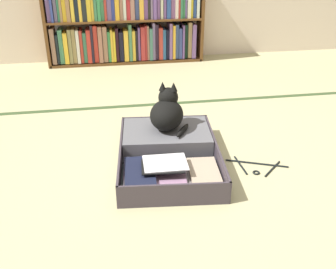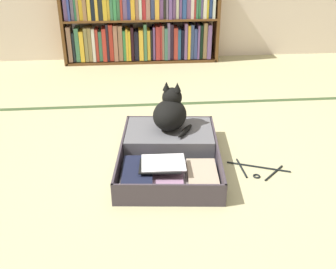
{
  "view_description": "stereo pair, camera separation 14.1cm",
  "coord_description": "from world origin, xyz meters",
  "px_view_note": "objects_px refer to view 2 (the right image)",
  "views": [
    {
      "loc": [
        -0.42,
        -1.78,
        1.2
      ],
      "look_at": [
        -0.11,
        0.11,
        0.22
      ],
      "focal_mm": 41.68,
      "sensor_mm": 36.0,
      "label": 1
    },
    {
      "loc": [
        -0.28,
        -1.8,
        1.2
      ],
      "look_at": [
        -0.11,
        0.11,
        0.22
      ],
      "focal_mm": 41.68,
      "sensor_mm": 36.0,
      "label": 2
    }
  ],
  "objects_px": {
    "open_suitcase": "(168,151)",
    "clothes_hanger": "(258,170)",
    "black_cat": "(171,112)",
    "bookshelf": "(140,21)"
  },
  "relations": [
    {
      "from": "open_suitcase",
      "to": "clothes_hanger",
      "type": "relative_size",
      "value": 2.51
    },
    {
      "from": "open_suitcase",
      "to": "clothes_hanger",
      "type": "bearing_deg",
      "value": -19.53
    },
    {
      "from": "clothes_hanger",
      "to": "black_cat",
      "type": "bearing_deg",
      "value": 143.73
    },
    {
      "from": "bookshelf",
      "to": "clothes_hanger",
      "type": "relative_size",
      "value": 4.69
    },
    {
      "from": "bookshelf",
      "to": "clothes_hanger",
      "type": "distance_m",
      "value": 2.35
    },
    {
      "from": "black_cat",
      "to": "clothes_hanger",
      "type": "xyz_separation_m",
      "value": [
        0.47,
        -0.34,
        -0.23
      ]
    },
    {
      "from": "black_cat",
      "to": "clothes_hanger",
      "type": "bearing_deg",
      "value": -36.27
    },
    {
      "from": "open_suitcase",
      "to": "black_cat",
      "type": "bearing_deg",
      "value": 80.39
    },
    {
      "from": "black_cat",
      "to": "bookshelf",
      "type": "bearing_deg",
      "value": 94.08
    },
    {
      "from": "black_cat",
      "to": "clothes_hanger",
      "type": "relative_size",
      "value": 0.93
    }
  ]
}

